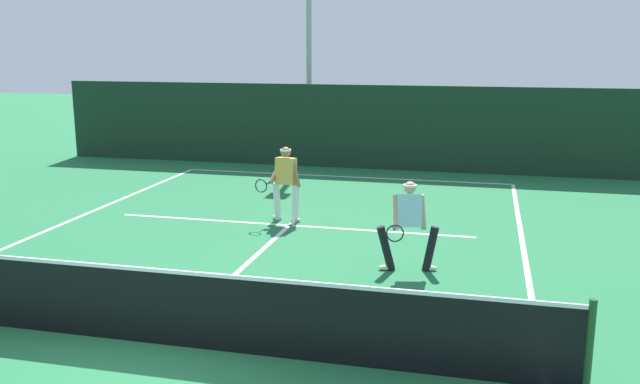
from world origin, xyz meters
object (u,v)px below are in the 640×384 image
Objects in this scene: player_near at (409,222)px; player_far at (286,180)px; tennis_ball at (425,222)px; light_pole at (309,17)px.

player_far reaches higher than player_near.
player_far is 25.10× the size of tennis_ball.
tennis_ball is at bearing -101.75° from player_near.
player_near reaches higher than tennis_ball.
light_pole is at bearing 120.74° from tennis_ball.
player_near is 0.20× the size of light_pole.
player_far is at bearing -78.84° from light_pole.
tennis_ball is (0.01, 3.26, -0.83)m from player_near.
player_near is 3.36m from tennis_ball.
light_pole is at bearing -78.78° from player_near.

